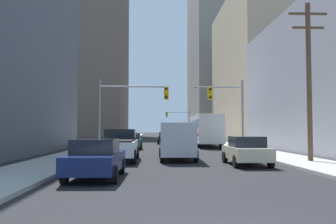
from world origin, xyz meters
TOP-DOWN VIEW (x-y plane):
  - sidewalk_left at (-6.93, 50.00)m, footprint 3.26×160.00m
  - sidewalk_right at (6.93, 50.00)m, footprint 3.26×160.00m
  - city_bus at (4.22, 33.04)m, footprint 2.83×11.57m
  - pickup_truck_white at (-3.52, 15.47)m, footprint 2.20×5.41m
  - cargo_van_silver at (-0.03, 16.06)m, footprint 2.16×5.26m
  - sedan_navy at (-3.68, 8.14)m, footprint 1.95×4.24m
  - sedan_beige at (3.42, 12.84)m, footprint 1.95×4.23m
  - sedan_green at (-3.58, 27.92)m, footprint 1.95×4.23m
  - sedan_black at (-0.01, 39.71)m, footprint 1.95×4.24m
  - traffic_signal_near_left at (-3.38, 23.09)m, footprint 5.74×0.44m
  - traffic_signal_near_right at (4.66, 23.09)m, footprint 2.99×0.44m
  - traffic_signal_far_right at (3.72, 65.67)m, footprint 5.01×0.44m
  - utility_pole_right at (7.26, 13.69)m, footprint 2.20×0.28m
  - street_lamp_right at (5.60, 38.22)m, footprint 2.50×0.32m
  - building_left_far_tower at (-17.33, 87.62)m, footprint 16.27×26.11m
  - building_right_mid_block at (20.53, 48.97)m, footprint 21.14×25.87m
  - building_right_far_highrise at (19.90, 86.48)m, footprint 22.20×28.07m

SIDE VIEW (x-z plane):
  - sidewalk_left at x=-6.93m, z-range 0.00..0.15m
  - sidewalk_right at x=6.93m, z-range 0.00..0.15m
  - sedan_navy at x=-3.68m, z-range 0.01..1.53m
  - sedan_beige at x=3.42m, z-range 0.01..1.53m
  - sedan_green at x=-3.58m, z-range 0.01..1.53m
  - sedan_black at x=-0.01m, z-range 0.01..1.53m
  - pickup_truck_white at x=-3.52m, z-range -0.02..1.88m
  - cargo_van_silver at x=-0.03m, z-range 0.16..2.42m
  - city_bus at x=4.22m, z-range 0.23..3.63m
  - traffic_signal_near_right at x=4.66m, z-range 1.00..7.00m
  - traffic_signal_far_right at x=3.72m, z-range 1.10..7.10m
  - traffic_signal_near_left at x=-3.38m, z-range 1.13..7.13m
  - street_lamp_right at x=5.60m, z-range 0.80..8.30m
  - utility_pole_right at x=7.26m, z-range 0.27..9.32m
  - building_right_mid_block at x=20.53m, z-range 0.00..22.56m
  - building_left_far_tower at x=-17.33m, z-range 0.00..46.65m
  - building_right_far_highrise at x=19.90m, z-range 0.00..47.52m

